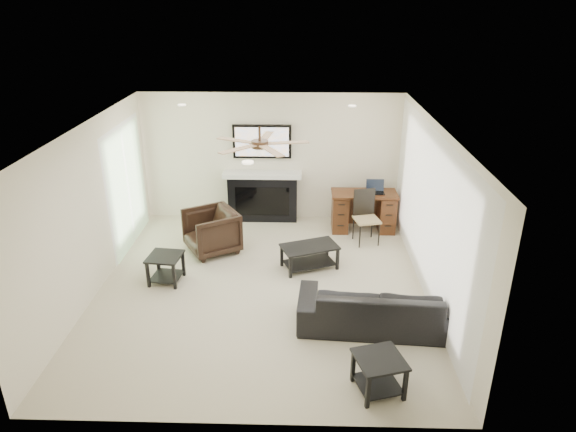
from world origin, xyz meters
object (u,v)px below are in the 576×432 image
object	(u,v)px
armchair	(211,231)
desk	(363,211)
coffee_table	(309,257)
sofa	(378,306)
fireplace_unit	(262,175)

from	to	relation	value
armchair	desk	size ratio (longest dim) A/B	0.69
coffee_table	sofa	bearing A→B (deg)	-82.05
sofa	coffee_table	xyz separation A→B (m)	(-0.90, 1.60, -0.11)
sofa	desk	size ratio (longest dim) A/B	1.75
fireplace_unit	sofa	bearing A→B (deg)	-62.92
coffee_table	fireplace_unit	world-z (taller)	fireplace_unit
sofa	fireplace_unit	xyz separation A→B (m)	(-1.81, 3.53, 0.64)
sofa	coffee_table	world-z (taller)	sofa
coffee_table	armchair	bearing A→B (deg)	140.67
sofa	armchair	bearing A→B (deg)	-35.48
coffee_table	desk	bearing A→B (deg)	34.39
armchair	coffee_table	size ratio (longest dim) A/B	0.93
armchair	coffee_table	distance (m)	1.80
armchair	desk	distance (m)	2.90
fireplace_unit	desk	size ratio (longest dim) A/B	1.57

